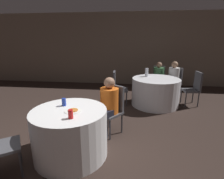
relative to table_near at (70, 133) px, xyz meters
name	(u,v)px	position (x,y,z in m)	size (l,w,h in m)	color
ground_plane	(79,150)	(0.08, 0.10, -0.38)	(16.00, 16.00, 0.00)	#332621
wall_back	(112,49)	(0.08, 4.78, 1.02)	(16.00, 0.06, 2.80)	gray
table_near	(70,133)	(0.00, 0.00, 0.00)	(1.14, 1.14, 0.76)	white
table_far	(155,92)	(1.57, 2.43, 0.00)	(1.29, 1.29, 0.76)	silver
chair_near_northeast	(113,105)	(0.57, 0.81, 0.17)	(0.56, 0.56, 0.94)	#47474C
chair_far_northeast	(175,80)	(2.26, 3.24, 0.17)	(0.56, 0.56, 0.94)	#47474C
chair_far_west	(117,85)	(0.51, 2.37, 0.17)	(0.43, 0.42, 0.94)	#47474C
chair_far_north	(158,78)	(1.78, 3.47, 0.17)	(0.47, 0.47, 0.94)	#47474C
chair_far_east	(194,86)	(2.63, 2.54, 0.17)	(0.45, 0.44, 0.94)	#47474C
person_white_shirt	(172,80)	(2.15, 3.11, 0.19)	(0.45, 0.47, 1.14)	#33384C
person_green_jacket	(158,79)	(1.75, 3.30, 0.17)	(0.38, 0.50, 1.09)	black
person_orange_shirt	(107,107)	(0.48, 0.67, 0.19)	(0.46, 0.49, 1.12)	black
pizza_plate_near	(73,110)	(0.07, -0.02, 0.39)	(0.26, 0.26, 0.02)	white
soda_can_red	(71,114)	(0.13, -0.27, 0.44)	(0.07, 0.07, 0.12)	red
soda_can_blue	(64,102)	(-0.14, 0.17, 0.44)	(0.07, 0.07, 0.12)	#1E38A5
bottle_far	(147,72)	(1.33, 2.68, 0.50)	(0.09, 0.09, 0.24)	silver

